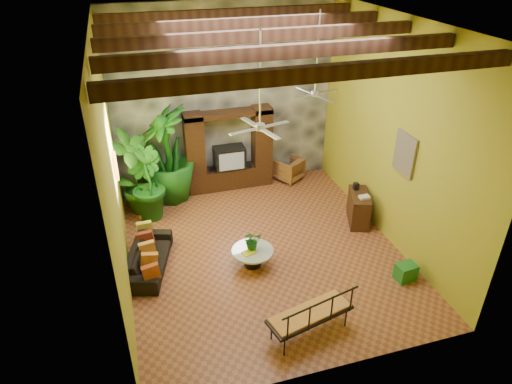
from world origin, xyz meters
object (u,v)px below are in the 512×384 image
object	(u,v)px
entertainment_center	(229,156)
iron_bench	(312,314)
tall_plant_a	(134,173)
tall_plant_c	(167,154)
wicker_armchair	(289,169)
coffee_table	(253,255)
tall_plant_b	(146,184)
green_bin	(406,272)
ceiling_fan_front	(260,117)
ceiling_fan_back	(315,85)
side_console	(359,208)
sofa	(149,257)

from	to	relation	value
entertainment_center	iron_bench	xyz separation A→B (m)	(0.06, -5.86, -0.43)
entertainment_center	tall_plant_a	bearing A→B (deg)	-165.72
tall_plant_c	wicker_armchair	bearing A→B (deg)	1.07
wicker_armchair	iron_bench	bearing A→B (deg)	40.94
coffee_table	tall_plant_b	bearing A→B (deg)	126.65
entertainment_center	green_bin	bearing A→B (deg)	-62.67
ceiling_fan_front	coffee_table	distance (m)	3.15
ceiling_fan_back	green_bin	bearing A→B (deg)	-72.25
entertainment_center	iron_bench	bearing A→B (deg)	-89.42
entertainment_center	coffee_table	bearing A→B (deg)	-95.98
ceiling_fan_back	side_console	xyz separation A→B (m)	(1.05, -0.77, -3.01)
coffee_table	ceiling_fan_back	bearing A→B (deg)	40.27
wicker_armchair	tall_plant_a	bearing A→B (deg)	-24.88
ceiling_fan_front	iron_bench	bearing A→B (deg)	-83.65
ceiling_fan_back	side_console	size ratio (longest dim) A/B	1.88
sofa	side_console	bearing A→B (deg)	-69.58
ceiling_fan_front	side_console	size ratio (longest dim) A/B	1.88
iron_bench	side_console	bearing A→B (deg)	37.22
ceiling_fan_front	green_bin	bearing A→B (deg)	-27.58
entertainment_center	tall_plant_b	world-z (taller)	entertainment_center
tall_plant_a	iron_bench	bearing A→B (deg)	-62.82
ceiling_fan_front	wicker_armchair	bearing A→B (deg)	60.60
entertainment_center	sofa	bearing A→B (deg)	-129.92
tall_plant_b	tall_plant_c	distance (m)	1.11
ceiling_fan_back	tall_plant_a	xyz separation A→B (m)	(-4.21, 1.27, -2.25)
sofa	green_bin	xyz separation A→B (m)	(5.14, -1.93, -0.09)
coffee_table	iron_bench	xyz separation A→B (m)	(0.44, -2.25, 0.28)
coffee_table	iron_bench	size ratio (longest dim) A/B	0.54
wicker_armchair	side_console	bearing A→B (deg)	75.91
ceiling_fan_front	green_bin	world-z (taller)	ceiling_fan_front
ceiling_fan_front	wicker_armchair	distance (m)	5.03
iron_bench	ceiling_fan_back	bearing A→B (deg)	55.16
entertainment_center	sofa	xyz separation A→B (m)	(-2.56, -3.06, -0.69)
tall_plant_a	green_bin	size ratio (longest dim) A/B	5.52
entertainment_center	coffee_table	xyz separation A→B (m)	(-0.38, -3.61, -0.71)
sofa	tall_plant_a	world-z (taller)	tall_plant_a
tall_plant_a	iron_bench	size ratio (longest dim) A/B	1.38
ceiling_fan_front	tall_plant_a	size ratio (longest dim) A/B	0.81
green_bin	coffee_table	bearing A→B (deg)	155.06
coffee_table	tall_plant_c	bearing A→B (deg)	110.89
sofa	iron_bench	size ratio (longest dim) A/B	1.11
ceiling_fan_front	tall_plant_b	world-z (taller)	ceiling_fan_front
entertainment_center	ceiling_fan_front	world-z (taller)	ceiling_fan_front
ceiling_fan_back	tall_plant_b	bearing A→B (deg)	165.86
wicker_armchair	tall_plant_b	size ratio (longest dim) A/B	0.40
ceiling_fan_front	tall_plant_c	bearing A→B (deg)	113.86
sofa	tall_plant_a	bearing A→B (deg)	17.74
tall_plant_c	green_bin	bearing A→B (deg)	-48.60
ceiling_fan_back	coffee_table	xyz separation A→B (m)	(-1.98, -1.68, -3.15)
entertainment_center	tall_plant_c	world-z (taller)	tall_plant_c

